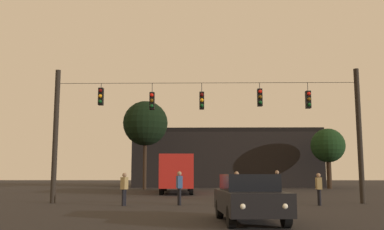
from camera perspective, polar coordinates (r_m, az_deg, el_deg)
name	(u,v)px	position (r m, az deg, el deg)	size (l,w,h in m)	color
ground_plane	(205,195)	(32.25, 1.70, -10.52)	(168.00, 168.00, 0.00)	black
overhead_signal_span	(206,123)	(23.49, 1.83, -1.11)	(16.73, 0.44, 7.26)	black
city_bus	(177,170)	(36.73, -2.00, -7.28)	(2.99, 11.10, 3.00)	#B21E19
car_near_right	(249,197)	(14.17, 7.52, -10.66)	(2.10, 4.43, 1.52)	black
pedestrian_crossing_left	(179,186)	(21.87, -1.68, -9.32)	(0.34, 0.42, 1.67)	black
pedestrian_crossing_center	(237,186)	(21.43, 5.92, -9.33)	(0.26, 0.37, 1.66)	black
pedestrian_crossing_right	(319,187)	(22.53, 16.36, -9.12)	(0.25, 0.37, 1.58)	black
pedestrian_near_bus	(277,184)	(24.97, 11.17, -8.89)	(0.33, 0.41, 1.74)	black
pedestrian_trailing	(124,187)	(21.66, -8.91, -9.37)	(0.35, 0.42, 1.59)	black
corner_building	(225,159)	(56.03, 4.40, -5.80)	(22.44, 11.11, 6.96)	black
tree_left_silhouette	(328,146)	(49.19, 17.46, -3.90)	(3.67, 3.67, 6.47)	#2D2116
tree_behind_building	(145,124)	(45.91, -6.15, -1.13)	(4.71, 4.71, 9.22)	#2D2116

